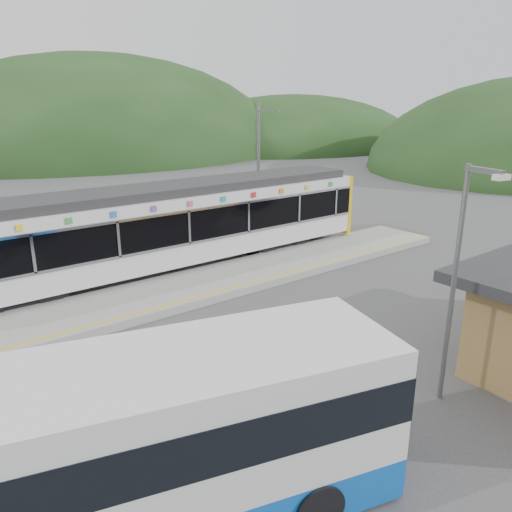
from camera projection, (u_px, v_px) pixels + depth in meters
ground at (251, 316)px, 17.24m from camera, size 120.00×120.00×0.00m
hills at (286, 250)px, 24.84m from camera, size 146.00×149.00×26.00m
platform at (201, 285)px, 19.69m from camera, size 26.00×3.20×0.30m
yellow_line at (219, 291)px, 18.66m from camera, size 26.00×0.10×0.01m
train at (161, 226)px, 21.03m from camera, size 20.44×3.01×3.74m
catenary_mast_east at (259, 168)px, 26.70m from camera, size 0.18×1.80×7.00m
bus at (63, 472)px, 7.92m from camera, size 11.76×5.59×3.13m
lamp_post at (461, 268)px, 11.40m from camera, size 0.38×1.06×5.83m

